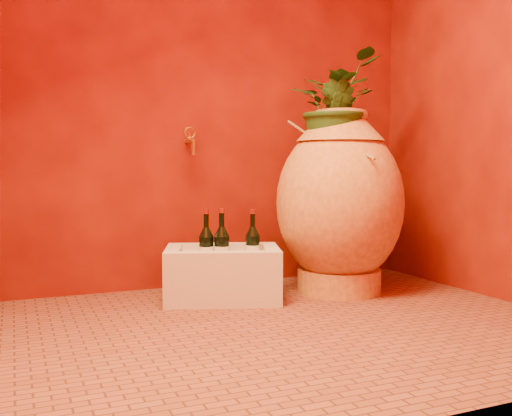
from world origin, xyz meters
name	(u,v)px	position (x,y,z in m)	size (l,w,h in m)	color
floor	(290,325)	(0.00, 0.00, 0.00)	(2.50, 2.50, 0.00)	brown
wall_back	(215,74)	(0.00, 1.00, 1.25)	(2.50, 0.02, 2.50)	#560A04
wall_right	(509,60)	(1.25, 0.00, 1.25)	(0.02, 2.00, 2.50)	#560A04
amphora	(340,202)	(0.56, 0.51, 0.51)	(0.74, 0.74, 1.01)	gold
stone_basin	(223,275)	(-0.10, 0.59, 0.13)	(0.69, 0.59, 0.28)	beige
wine_bottle_a	(206,249)	(-0.18, 0.61, 0.27)	(0.08, 0.08, 0.33)	black
wine_bottle_b	(222,249)	(-0.11, 0.57, 0.27)	(0.08, 0.08, 0.33)	black
wine_bottle_c	(253,248)	(0.07, 0.58, 0.27)	(0.08, 0.08, 0.32)	black
wall_tap	(191,140)	(-0.17, 0.92, 0.86)	(0.07, 0.15, 0.16)	#A98227
plant_main	(334,105)	(0.53, 0.53, 1.04)	(0.52, 0.45, 0.58)	#1E4217
plant_side	(335,118)	(0.50, 0.47, 0.97)	(0.22, 0.18, 0.40)	#1E4217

